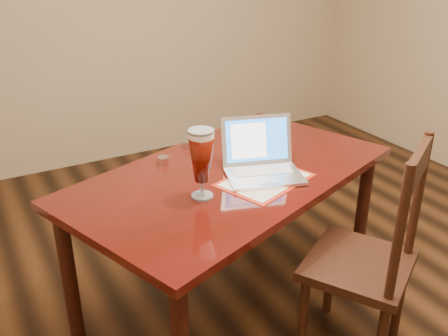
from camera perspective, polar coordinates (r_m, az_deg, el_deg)
ground at (r=2.91m, az=9.09°, el=-15.01°), size 5.00×5.00×0.00m
dining_table at (r=2.53m, az=0.83°, el=-2.16°), size 1.88×1.43×1.10m
dining_chair at (r=2.39m, az=16.12°, el=-10.10°), size 0.63×0.62×1.10m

